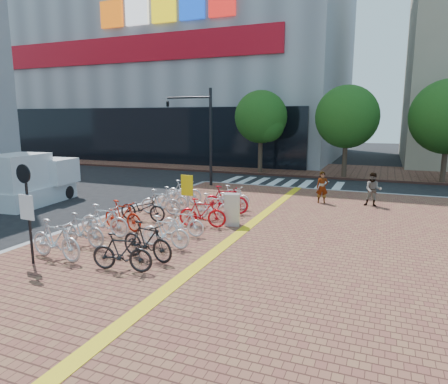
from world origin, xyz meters
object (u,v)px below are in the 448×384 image
at_px(bike_4, 143,208).
at_px(bike_10, 165,232).
at_px(bike_5, 161,202).
at_px(notice_sign, 27,202).
at_px(bike_2, 104,221).
at_px(bike_3, 122,215).
at_px(box_truck, 31,180).
at_px(bike_12, 202,213).
at_px(bike_14, 226,200).
at_px(bike_13, 213,207).
at_px(traffic_light_pole, 190,119).
at_px(bike_15, 233,197).
at_px(pedestrian_b, 373,190).
at_px(bike_9, 147,241).
at_px(utility_box, 232,210).
at_px(bike_11, 182,223).
at_px(bike_1, 82,230).
at_px(pedestrian_a, 322,187).
at_px(bike_7, 184,192).
at_px(yellow_sign, 187,190).
at_px(bike_0, 56,240).
at_px(bike_6, 172,198).

xyz_separation_m(bike_4, bike_10, (2.51, -2.56, -0.00)).
height_order(bike_5, notice_sign, notice_sign).
height_order(bike_2, bike_4, bike_2).
distance_m(bike_3, notice_sign, 3.98).
xyz_separation_m(notice_sign, box_truck, (-6.84, 6.34, -0.74)).
xyz_separation_m(bike_4, bike_12, (2.57, 0.04, 0.03)).
bearing_deg(bike_14, bike_13, 169.20).
xyz_separation_m(traffic_light_pole, box_truck, (-4.83, -7.52, -2.91)).
height_order(bike_15, traffic_light_pole, traffic_light_pole).
xyz_separation_m(bike_10, pedestrian_b, (5.77, 8.73, 0.27)).
height_order(bike_10, bike_12, bike_12).
xyz_separation_m(bike_12, bike_13, (-0.07, 1.13, -0.01)).
distance_m(bike_4, bike_13, 2.76).
distance_m(bike_9, bike_12, 3.73).
xyz_separation_m(bike_13, traffic_light_pole, (-4.73, 7.51, 3.40)).
bearing_deg(utility_box, notice_sign, -122.40).
xyz_separation_m(bike_2, notice_sign, (-0.21, -2.87, 1.20)).
xyz_separation_m(bike_2, bike_3, (0.07, 0.92, -0.02)).
height_order(bike_10, bike_11, bike_10).
height_order(bike_4, bike_5, bike_5).
distance_m(bike_3, utility_box, 4.01).
bearing_deg(box_truck, bike_11, -14.28).
height_order(bike_1, pedestrian_a, pedestrian_a).
height_order(bike_4, pedestrian_a, pedestrian_a).
bearing_deg(bike_4, bike_9, -149.67).
xyz_separation_m(bike_7, bike_9, (2.60, -7.19, 0.00)).
xyz_separation_m(bike_2, bike_14, (2.58, 4.66, 0.03)).
bearing_deg(bike_3, bike_9, -122.95).
bearing_deg(bike_5, yellow_sign, -120.34).
xyz_separation_m(bike_4, yellow_sign, (1.71, 0.51, 0.77)).
distance_m(bike_11, bike_15, 4.60).
bearing_deg(bike_7, bike_4, 179.60).
xyz_separation_m(bike_0, bike_7, (-0.19, 8.16, -0.03)).
xyz_separation_m(bike_2, pedestrian_a, (6.03, 8.31, 0.19)).
bearing_deg(yellow_sign, pedestrian_b, 40.71).
bearing_deg(bike_3, bike_10, -106.16).
distance_m(bike_2, utility_box, 4.61).
bearing_deg(bike_15, traffic_light_pole, 52.51).
bearing_deg(bike_11, bike_1, 127.01).
bearing_deg(bike_7, pedestrian_a, -68.35).
height_order(bike_12, notice_sign, notice_sign).
bearing_deg(bike_10, box_truck, 67.79).
relative_size(bike_6, utility_box, 1.38).
xyz_separation_m(bike_14, box_truck, (-9.62, -1.19, 0.43)).
relative_size(bike_11, pedestrian_b, 1.02).
bearing_deg(pedestrian_b, bike_12, -131.65).
distance_m(bike_10, bike_14, 4.91).
distance_m(bike_6, bike_7, 1.35).
distance_m(bike_10, pedestrian_b, 10.47).
distance_m(bike_1, bike_13, 5.21).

